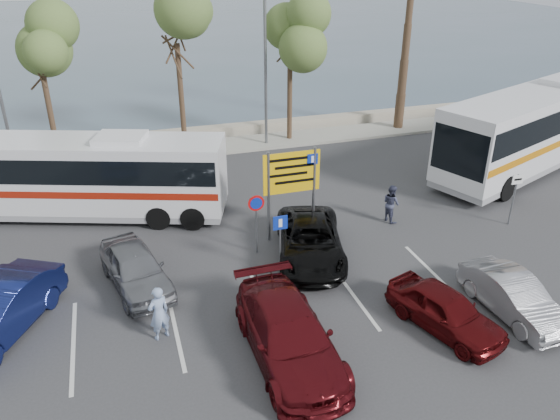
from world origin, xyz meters
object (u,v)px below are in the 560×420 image
object	(u,v)px
coach_bus_left	(85,179)
coach_bus_right	(537,130)
pedestrian_near	(159,313)
suv_black	(310,241)
car_red	(445,310)
car_silver_b	(513,296)
direction_sign	(292,179)
pedestrian_far	(391,203)
street_lamp_right	(266,63)
car_silver_a	(135,268)
car_maroon	(289,335)

from	to	relation	value
coach_bus_left	coach_bus_right	bearing A→B (deg)	-2.55
pedestrian_near	suv_black	bearing A→B (deg)	-174.60
coach_bus_left	suv_black	distance (m)	9.75
car_red	car_silver_b	xyz separation A→B (m)	(2.40, 0.00, -0.01)
car_red	pedestrian_near	world-z (taller)	pedestrian_near
direction_sign	pedestrian_far	distance (m)	4.61
direction_sign	car_silver_b	distance (m)	8.52
street_lamp_right	suv_black	world-z (taller)	street_lamp_right
coach_bus_right	street_lamp_right	bearing A→B (deg)	149.67
direction_sign	coach_bus_right	distance (m)	14.39
coach_bus_right	car_silver_b	size ratio (longest dim) A/B	3.54
car_silver_a	pedestrian_near	bearing A→B (deg)	-93.97
direction_sign	pedestrian_near	size ratio (longest dim) A/B	2.08
car_maroon	pedestrian_far	xyz separation A→B (m)	(6.56, 6.57, 0.04)
coach_bus_left	pedestrian_near	distance (m)	9.13
direction_sign	car_red	world-z (taller)	direction_sign
street_lamp_right	car_red	size ratio (longest dim) A/B	2.13
car_red	pedestrian_near	bearing A→B (deg)	147.40
coach_bus_left	suv_black	bearing A→B (deg)	-37.88
street_lamp_right	car_red	world-z (taller)	street_lamp_right
direction_sign	pedestrian_near	distance (m)	7.38
car_silver_a	car_red	world-z (taller)	car_silver_a
car_maroon	car_silver_b	size ratio (longest dim) A/B	1.36
coach_bus_right	pedestrian_near	xyz separation A→B (m)	(-19.53, -7.92, -1.09)
direction_sign	car_red	xyz separation A→B (m)	(2.55, -6.70, -1.79)
street_lamp_right	pedestrian_far	distance (m)	11.21
street_lamp_right	coach_bus_right	size ratio (longest dim) A/B	0.59
suv_black	street_lamp_right	bearing A→B (deg)	97.06
street_lamp_right	pedestrian_near	size ratio (longest dim) A/B	4.62
pedestrian_far	suv_black	bearing A→B (deg)	102.19
coach_bus_left	car_silver_a	size ratio (longest dim) A/B	2.82
coach_bus_left	coach_bus_right	world-z (taller)	coach_bus_right
coach_bus_right	suv_black	distance (m)	14.77
street_lamp_right	car_maroon	size ratio (longest dim) A/B	1.54
car_silver_a	coach_bus_right	bearing A→B (deg)	0.99
pedestrian_far	car_red	bearing A→B (deg)	154.90
car_maroon	car_red	xyz separation A→B (m)	(4.80, -0.17, -0.11)
direction_sign	coach_bus_right	xyz separation A→B (m)	(14.00, 3.30, -0.48)
coach_bus_right	pedestrian_near	distance (m)	21.11
car_silver_b	pedestrian_near	xyz separation A→B (m)	(-10.49, 2.08, 0.23)
car_silver_a	car_silver_b	xyz separation A→B (m)	(10.96, -5.00, -0.07)
car_silver_a	car_maroon	xyz separation A→B (m)	(3.76, -4.83, 0.06)
direction_sign	car_maroon	size ratio (longest dim) A/B	0.69
suv_black	car_silver_b	xyz separation A→B (m)	(4.80, -5.00, -0.05)
pedestrian_far	car_silver_b	bearing A→B (deg)	174.98
car_silver_a	pedestrian_near	world-z (taller)	pedestrian_near
coach_bus_left	suv_black	world-z (taller)	coach_bus_left
car_maroon	suv_black	world-z (taller)	car_maroon
car_red	car_silver_b	size ratio (longest dim) A/B	0.98
suv_black	car_maroon	bearing A→B (deg)	-100.65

